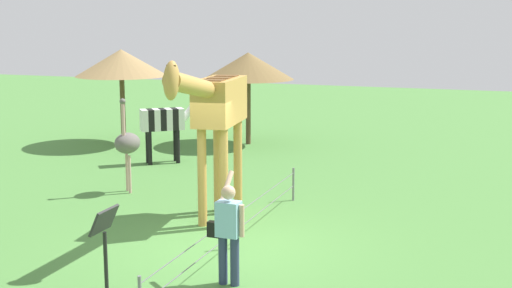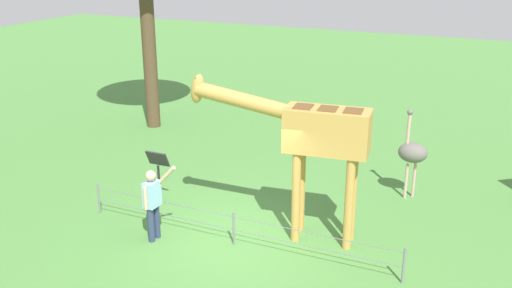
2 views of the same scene
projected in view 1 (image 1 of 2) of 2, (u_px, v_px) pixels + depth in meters
name	position (u px, v px, depth m)	size (l,w,h in m)	color
ground_plane	(225.00, 247.00, 12.49)	(60.00, 60.00, 0.00)	#4C843D
giraffe	(215.00, 110.00, 13.52)	(3.85, 0.93, 3.43)	#C69347
visitor	(228.00, 228.00, 10.57)	(0.64, 0.58, 1.71)	navy
zebra	(165.00, 122.00, 19.49)	(1.38, 1.59, 1.66)	black
ostrich	(127.00, 143.00, 16.18)	(0.70, 0.56, 2.25)	#CC9E93
shade_hut_near	(248.00, 66.00, 22.19)	(2.94, 2.94, 2.98)	brown
shade_hut_far	(121.00, 63.00, 22.19)	(2.95, 2.95, 3.08)	brown
info_sign	(105.00, 232.00, 10.24)	(0.56, 0.21, 1.32)	black
wire_fence	(237.00, 226.00, 12.34)	(7.05, 0.05, 0.75)	slate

